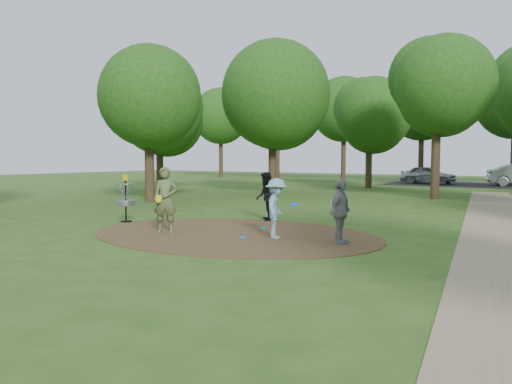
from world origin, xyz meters
The scene contains 13 objects.
ground centered at (0.00, 0.00, 0.00)m, with size 100.00×100.00×0.00m, color #2D5119.
dirt_clearing centered at (0.00, 0.00, 0.01)m, with size 8.40×8.40×0.02m, color #47301C.
footpath centered at (6.50, 2.00, 0.01)m, with size 2.00×40.00×0.01m, color #8C7A5B.
parking_lot centered at (2.00, 30.00, 0.00)m, with size 14.00×8.00×0.01m, color black.
player_observer_with_disc centered at (-1.74, -0.79, 0.93)m, with size 0.81×0.72×1.86m.
player_throwing_with_disc centered at (1.38, 0.01, 0.79)m, with size 1.10×1.16×1.58m.
player_walking_with_disc centered at (-0.76, 3.00, 0.82)m, with size 0.96×1.00×1.63m.
player_waiting_with_disc centered at (3.11, 0.13, 0.80)m, with size 0.47×0.96×1.60m.
disc_ground_cyan centered at (0.21, 1.27, 0.03)m, with size 0.22×0.22×0.02m, color #18ABC1.
disc_ground_blue centered at (0.63, -0.43, 0.03)m, with size 0.22×0.22×0.02m, color #0C83D6.
car_left centered at (-1.86, 29.88, 0.72)m, with size 1.71×4.24×1.44m, color #9CA0A4.
disc_golf_basket centered at (-4.50, 0.30, 0.87)m, with size 0.63×0.63×1.54m.
tree_ring centered at (1.74, 8.82, 5.15)m, with size 37.37×45.80×9.04m.
Camera 1 is at (7.85, -11.17, 2.12)m, focal length 35.00 mm.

